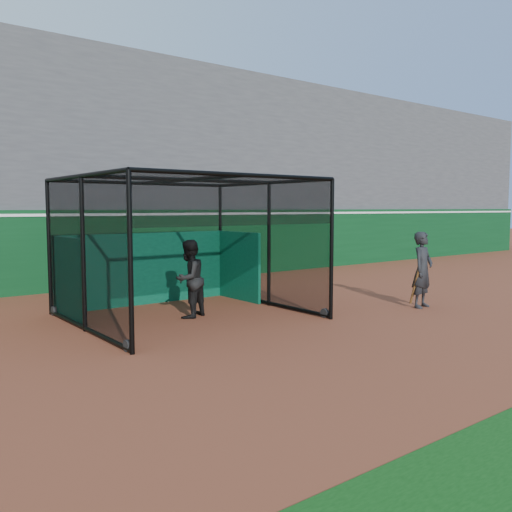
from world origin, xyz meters
TOP-DOWN VIEW (x-y plane):
  - ground at (0.00, 0.00)m, footprint 120.00×120.00m
  - outfield_wall at (0.00, 8.50)m, footprint 50.00×0.50m
  - grandstand at (0.00, 12.27)m, footprint 50.00×7.85m
  - batting_cage at (-0.96, 2.65)m, footprint 5.02×4.63m
  - batter at (-0.97, 2.54)m, footprint 1.10×1.01m
  - on_deck_player at (4.43, -0.02)m, footprint 0.79×0.59m

SIDE VIEW (x-z plane):
  - ground at x=0.00m, z-range 0.00..0.00m
  - batter at x=-0.97m, z-range 0.00..1.82m
  - on_deck_player at x=4.43m, z-range 0.00..1.95m
  - outfield_wall at x=0.00m, z-range 0.04..2.54m
  - batting_cage at x=-0.96m, z-range 0.00..3.21m
  - grandstand at x=0.00m, z-range 0.00..8.95m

